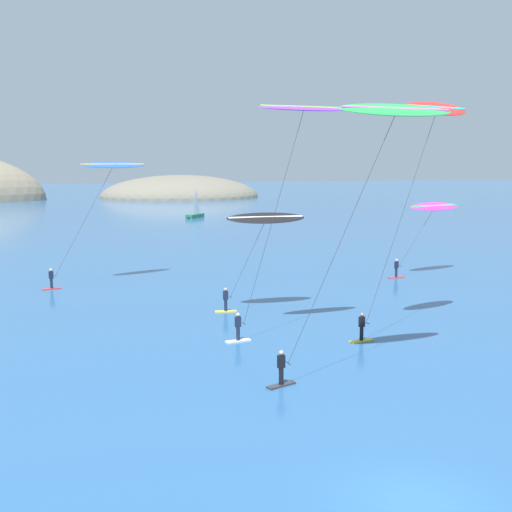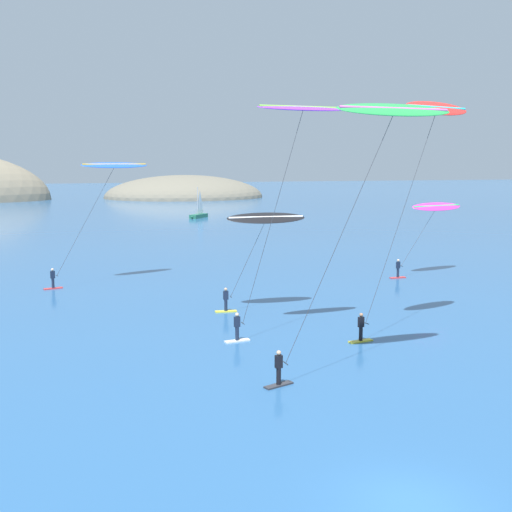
{
  "view_description": "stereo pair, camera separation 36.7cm",
  "coord_description": "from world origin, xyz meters",
  "px_view_note": "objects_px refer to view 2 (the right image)",
  "views": [
    {
      "loc": [
        -9.89,
        -16.16,
        10.38
      ],
      "look_at": [
        1.93,
        24.25,
        4.14
      ],
      "focal_mm": 45.0,
      "sensor_mm": 36.0,
      "label": 1
    },
    {
      "loc": [
        -9.53,
        -16.26,
        10.38
      ],
      "look_at": [
        1.93,
        24.25,
        4.14
      ],
      "focal_mm": 45.0,
      "sensor_mm": 36.0,
      "label": 2
    }
  ],
  "objects_px": {
    "kitesurfer_black": "(263,224)",
    "kitesurfer_green": "(385,132)",
    "kitesurfer_blue": "(110,174)",
    "kitesurfer_purple": "(297,129)",
    "kitesurfer_magenta": "(434,211)",
    "sailboat_far": "(198,214)",
    "kitesurfer_red": "(431,127)"
  },
  "relations": [
    {
      "from": "kitesurfer_magenta",
      "to": "kitesurfer_black",
      "type": "relative_size",
      "value": 1.19
    },
    {
      "from": "kitesurfer_black",
      "to": "kitesurfer_red",
      "type": "bearing_deg",
      "value": -44.57
    },
    {
      "from": "kitesurfer_magenta",
      "to": "sailboat_far",
      "type": "bearing_deg",
      "value": 98.72
    },
    {
      "from": "kitesurfer_purple",
      "to": "kitesurfer_red",
      "type": "bearing_deg",
      "value": -5.65
    },
    {
      "from": "kitesurfer_blue",
      "to": "kitesurfer_black",
      "type": "height_order",
      "value": "kitesurfer_blue"
    },
    {
      "from": "sailboat_far",
      "to": "kitesurfer_green",
      "type": "xyz_separation_m",
      "value": [
        -7.69,
        -88.85,
        11.11
      ]
    },
    {
      "from": "kitesurfer_purple",
      "to": "kitesurfer_green",
      "type": "bearing_deg",
      "value": -77.56
    },
    {
      "from": "sailboat_far",
      "to": "kitesurfer_blue",
      "type": "distance_m",
      "value": 63.99
    },
    {
      "from": "kitesurfer_magenta",
      "to": "kitesurfer_green",
      "type": "xyz_separation_m",
      "value": [
        -17.59,
        -24.36,
        5.9
      ]
    },
    {
      "from": "kitesurfer_red",
      "to": "kitesurfer_green",
      "type": "height_order",
      "value": "kitesurfer_red"
    },
    {
      "from": "kitesurfer_red",
      "to": "kitesurfer_purple",
      "type": "distance_m",
      "value": 8.18
    },
    {
      "from": "kitesurfer_purple",
      "to": "kitesurfer_magenta",
      "type": "bearing_deg",
      "value": 40.98
    },
    {
      "from": "kitesurfer_magenta",
      "to": "kitesurfer_black",
      "type": "distance_m",
      "value": 21.45
    },
    {
      "from": "sailboat_far",
      "to": "kitesurfer_red",
      "type": "relative_size",
      "value": 0.41
    },
    {
      "from": "kitesurfer_black",
      "to": "kitesurfer_purple",
      "type": "height_order",
      "value": "kitesurfer_purple"
    },
    {
      "from": "kitesurfer_blue",
      "to": "kitesurfer_red",
      "type": "xyz_separation_m",
      "value": [
        17.58,
        -21.49,
        3.11
      ]
    },
    {
      "from": "kitesurfer_blue",
      "to": "kitesurfer_red",
      "type": "relative_size",
      "value": 0.74
    },
    {
      "from": "sailboat_far",
      "to": "kitesurfer_magenta",
      "type": "height_order",
      "value": "kitesurfer_magenta"
    },
    {
      "from": "kitesurfer_blue",
      "to": "kitesurfer_magenta",
      "type": "height_order",
      "value": "kitesurfer_blue"
    },
    {
      "from": "sailboat_far",
      "to": "kitesurfer_blue",
      "type": "xyz_separation_m",
      "value": [
        -18.83,
        -60.54,
        8.66
      ]
    },
    {
      "from": "kitesurfer_black",
      "to": "kitesurfer_green",
      "type": "height_order",
      "value": "kitesurfer_green"
    },
    {
      "from": "sailboat_far",
      "to": "kitesurfer_blue",
      "type": "relative_size",
      "value": 0.55
    },
    {
      "from": "kitesurfer_red",
      "to": "kitesurfer_blue",
      "type": "bearing_deg",
      "value": 129.29
    },
    {
      "from": "kitesurfer_red",
      "to": "kitesurfer_magenta",
      "type": "bearing_deg",
      "value": 57.59
    },
    {
      "from": "kitesurfer_blue",
      "to": "kitesurfer_black",
      "type": "relative_size",
      "value": 1.5
    },
    {
      "from": "kitesurfer_red",
      "to": "kitesurfer_green",
      "type": "distance_m",
      "value": 9.41
    },
    {
      "from": "kitesurfer_blue",
      "to": "kitesurfer_purple",
      "type": "bearing_deg",
      "value": -65.44
    },
    {
      "from": "kitesurfer_black",
      "to": "kitesurfer_purple",
      "type": "distance_m",
      "value": 9.4
    },
    {
      "from": "kitesurfer_blue",
      "to": "kitesurfer_purple",
      "type": "relative_size",
      "value": 0.76
    },
    {
      "from": "kitesurfer_green",
      "to": "kitesurfer_black",
      "type": "bearing_deg",
      "value": 96.14
    },
    {
      "from": "kitesurfer_blue",
      "to": "kitesurfer_magenta",
      "type": "distance_m",
      "value": 29.19
    },
    {
      "from": "kitesurfer_magenta",
      "to": "kitesurfer_purple",
      "type": "xyz_separation_m",
      "value": [
        -19.27,
        -16.74,
        6.35
      ]
    }
  ]
}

